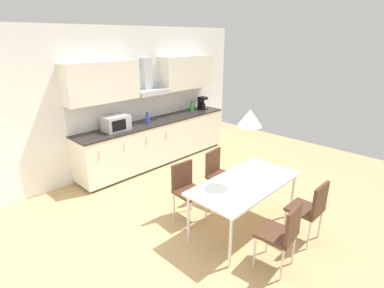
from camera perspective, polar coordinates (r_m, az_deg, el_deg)
The scene contains 15 objects.
ground_plane at distance 4.54m, azimuth 2.52°, elevation -15.57°, with size 9.23×8.09×0.02m, color tan.
wall_back at distance 6.01m, azimuth -17.30°, elevation 7.32°, with size 7.39×0.10×2.81m, color white.
kitchen_counter at distance 6.53m, azimuth -6.71°, elevation 0.52°, with size 3.59×0.67×0.94m.
backsplash_tile at distance 6.57m, azimuth -8.67°, elevation 7.08°, with size 3.57×0.02×0.51m, color silver.
upper_wall_cabinets at distance 6.33m, azimuth -8.10°, elevation 12.52°, with size 3.57×0.40×0.73m.
microwave at distance 5.82m, azimuth -14.28°, elevation 3.88°, with size 0.48×0.35×0.28m.
coffee_maker at distance 7.35m, azimuth 1.90°, elevation 7.82°, with size 0.18×0.19×0.30m.
bottle_blue at distance 6.17m, azimuth -8.45°, elevation 4.80°, with size 0.08×0.08×0.24m.
bottle_green at distance 7.10m, azimuth -0.03°, elevation 7.02°, with size 0.08×0.08×0.24m.
dining_table at distance 4.22m, azimuth 10.12°, elevation -7.66°, with size 1.65×0.81×0.74m.
chair_near_right at distance 4.28m, azimuth 21.75°, elevation -10.92°, with size 0.41×0.41×0.87m.
chair_near_left at distance 3.70m, azimuth 17.03°, elevation -15.51°, with size 0.44×0.44×0.87m.
chair_far_right at distance 4.97m, azimuth 4.93°, elevation -5.06°, with size 0.44×0.44×0.87m.
chair_far_left at distance 4.48m, azimuth -1.08°, elevation -7.89°, with size 0.43×0.43×0.87m.
pendant_lamp at distance 3.88m, azimuth 10.97°, elevation 4.92°, with size 0.32×0.32×0.22m, color silver.
Camera 1 is at (-2.78, -2.44, 2.62)m, focal length 28.00 mm.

